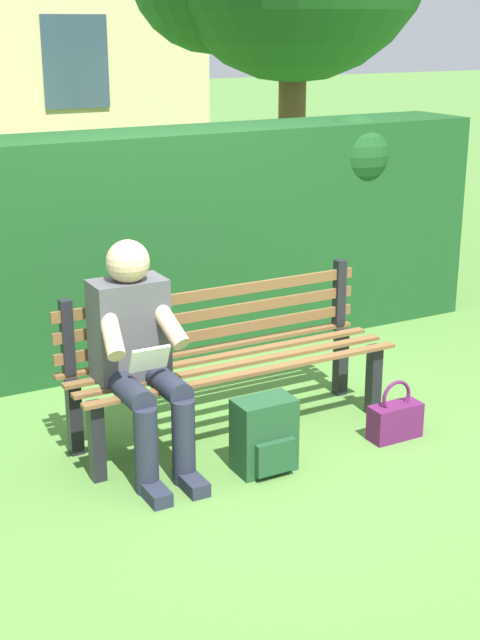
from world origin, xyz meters
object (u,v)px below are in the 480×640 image
(person_seated, at_px, (139,351))
(backpack, at_px, (264,436))
(handbag, at_px, (395,419))
(park_bench, at_px, (225,355))

(person_seated, relative_size, backpack, 3.01)
(backpack, distance_m, handbag, 0.82)
(person_seated, distance_m, backpack, 0.77)
(park_bench, relative_size, backpack, 4.78)
(park_bench, relative_size, person_seated, 1.59)
(person_seated, height_order, backpack, person_seated)
(park_bench, xyz_separation_m, handbag, (-0.76, 0.57, -0.33))
(backpack, relative_size, handbag, 1.14)
(backpack, xyz_separation_m, handbag, (-0.82, 0.02, -0.08))
(park_bench, distance_m, backpack, 0.61)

